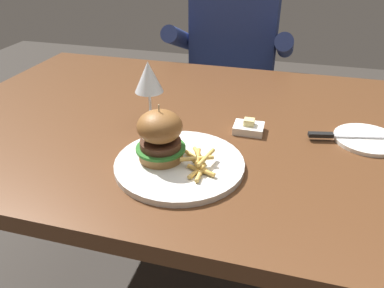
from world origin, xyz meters
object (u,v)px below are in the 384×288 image
at_px(main_plate, 180,164).
at_px(bread_plate, 367,140).
at_px(butter_dish, 249,128).
at_px(diner_person, 232,85).
at_px(burger_sandwich, 160,136).
at_px(wine_glass, 149,79).
at_px(table_knife, 347,136).

height_order(main_plate, bread_plate, main_plate).
height_order(main_plate, butter_dish, butter_dish).
xyz_separation_m(main_plate, diner_person, (-0.05, 0.98, -0.18)).
xyz_separation_m(burger_sandwich, bread_plate, (0.45, 0.23, -0.07)).
relative_size(wine_glass, diner_person, 0.15).
xyz_separation_m(main_plate, butter_dish, (0.12, 0.20, 0.00)).
bearing_deg(burger_sandwich, main_plate, -4.39).
bearing_deg(main_plate, bread_plate, 29.35).
bearing_deg(butter_dish, table_knife, 4.04).
distance_m(burger_sandwich, table_knife, 0.46).
distance_m(burger_sandwich, bread_plate, 0.51).
height_order(burger_sandwich, wine_glass, wine_glass).
height_order(main_plate, diner_person, diner_person).
bearing_deg(table_knife, bread_plate, 12.41).
height_order(burger_sandwich, butter_dish, burger_sandwich).
bearing_deg(diner_person, burger_sandwich, -89.54).
height_order(butter_dish, diner_person, diner_person).
bearing_deg(bread_plate, butter_dish, -174.48).
height_order(bread_plate, table_knife, table_knife).
bearing_deg(diner_person, table_knife, -61.59).
relative_size(main_plate, butter_dish, 3.76).
xyz_separation_m(burger_sandwich, diner_person, (-0.01, 0.98, -0.25)).
relative_size(wine_glass, bread_plate, 1.08).
xyz_separation_m(bread_plate, table_knife, (-0.05, -0.01, 0.01)).
relative_size(main_plate, wine_glass, 1.66).
relative_size(burger_sandwich, table_knife, 0.57).
xyz_separation_m(wine_glass, bread_plate, (0.54, 0.05, -0.12)).
xyz_separation_m(wine_glass, butter_dish, (0.26, 0.02, -0.11)).
bearing_deg(bread_plate, wine_glass, -174.72).
bearing_deg(diner_person, bread_plate, -58.38).
distance_m(main_plate, butter_dish, 0.24).
relative_size(burger_sandwich, butter_dish, 1.70).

